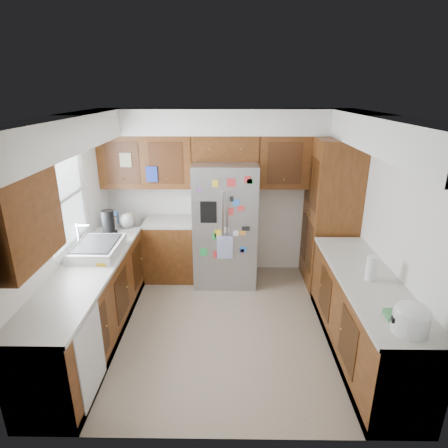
% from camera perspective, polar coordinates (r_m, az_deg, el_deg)
% --- Properties ---
extents(floor, '(3.60, 3.60, 0.00)m').
position_cam_1_polar(floor, '(4.79, 0.01, -15.15)').
color(floor, gray).
rests_on(floor, ground).
extents(room_shell, '(3.64, 3.24, 2.52)m').
position_cam_1_polar(room_shell, '(4.39, -1.31, 7.65)').
color(room_shell, white).
rests_on(room_shell, ground).
extents(left_counter_run, '(1.36, 3.20, 0.92)m').
position_cam_1_polar(left_counter_run, '(4.80, -16.72, -10.02)').
color(left_counter_run, '#47290D').
rests_on(left_counter_run, ground).
extents(right_counter_run, '(0.63, 2.25, 0.92)m').
position_cam_1_polar(right_counter_run, '(4.41, 20.40, -13.46)').
color(right_counter_run, '#47290D').
rests_on(right_counter_run, ground).
extents(pantry, '(0.60, 0.90, 2.15)m').
position_cam_1_polar(pantry, '(5.54, 15.89, 1.47)').
color(pantry, '#47290D').
rests_on(pantry, ground).
extents(fridge, '(0.90, 0.79, 1.80)m').
position_cam_1_polar(fridge, '(5.45, 0.18, 0.03)').
color(fridge, '#949499').
rests_on(fridge, ground).
extents(bridge_cabinet, '(0.96, 0.34, 0.35)m').
position_cam_1_polar(bridge_cabinet, '(5.41, 0.21, 11.63)').
color(bridge_cabinet, '#47290D').
rests_on(bridge_cabinet, fridge).
extents(fridge_top_items, '(0.75, 0.30, 0.29)m').
position_cam_1_polar(fridge_top_items, '(5.33, -1.66, 14.81)').
color(fridge_top_items, '#16439D').
rests_on(fridge_top_items, bridge_cabinet).
extents(sink_assembly, '(0.52, 0.70, 0.37)m').
position_cam_1_polar(sink_assembly, '(4.66, -18.78, -3.51)').
color(sink_assembly, silver).
rests_on(sink_assembly, left_counter_run).
extents(left_counter_clutter, '(0.41, 0.88, 0.38)m').
position_cam_1_polar(left_counter_clutter, '(5.26, -16.11, 0.19)').
color(left_counter_clutter, black).
rests_on(left_counter_clutter, left_counter_run).
extents(rice_cooker, '(0.30, 0.29, 0.25)m').
position_cam_1_polar(rice_cooker, '(3.39, 26.65, -12.64)').
color(rice_cooker, white).
rests_on(rice_cooker, right_counter_run).
extents(paper_towel, '(0.12, 0.12, 0.26)m').
position_cam_1_polar(paper_towel, '(4.08, 21.62, -6.28)').
color(paper_towel, white).
rests_on(paper_towel, right_counter_run).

